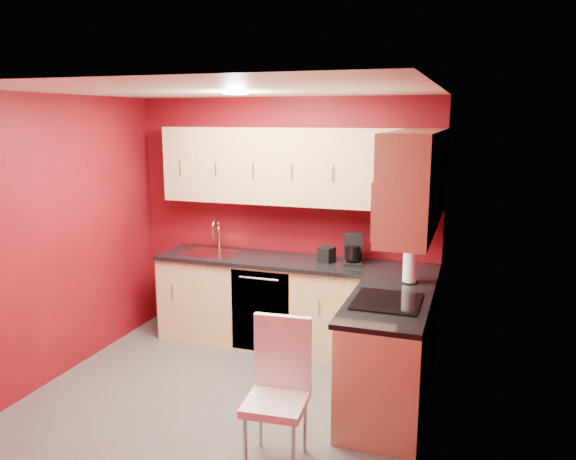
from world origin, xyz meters
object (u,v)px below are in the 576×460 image
Objects in this scene: sink at (212,250)px; paper_towel at (410,267)px; napkin_holder at (326,254)px; dining_chair at (276,395)px; microwave at (406,206)px; coffee_maker at (353,249)px.

paper_towel is (2.08, -0.42, 0.10)m from sink.
dining_chair is at bearing -84.88° from napkin_holder.
sink reaches higher than paper_towel.
paper_towel is (0.85, -0.45, 0.06)m from napkin_holder.
microwave reaches higher than paper_towel.
microwave is 2.43m from sink.
microwave is 0.85m from paper_towel.
microwave is 0.77× the size of dining_chair.
microwave reaches higher than sink.
microwave reaches higher than dining_chair.
microwave is at bearing -88.39° from paper_towel.
napkin_holder is 0.96m from paper_towel.
microwave is 1.51m from napkin_holder.
microwave is 2.78× the size of paper_towel.
napkin_holder is at bearing 90.81° from dining_chair.
microwave reaches higher than coffee_maker.
coffee_maker is 0.28m from napkin_holder.
coffee_maker is 0.30× the size of dining_chair.
napkin_holder is (-0.87, 1.03, -0.68)m from microwave.
coffee_maker reaches higher than napkin_holder.
sink reaches higher than dining_chair.
napkin_holder is at bearing 166.37° from coffee_maker.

